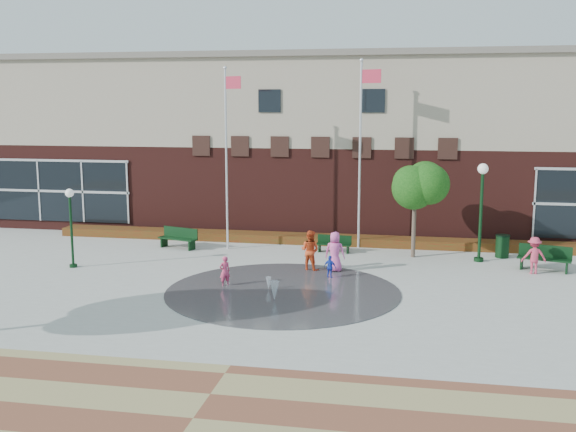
% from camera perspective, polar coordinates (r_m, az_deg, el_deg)
% --- Properties ---
extents(ground, '(120.00, 120.00, 0.00)m').
position_cam_1_polar(ground, '(21.41, -2.00, -8.63)').
color(ground, '#666056').
rests_on(ground, ground).
extents(plaza_concrete, '(46.00, 18.00, 0.01)m').
position_cam_1_polar(plaza_concrete, '(25.16, 0.00, -5.84)').
color(plaza_concrete, '#A8A8A0').
rests_on(plaza_concrete, ground).
extents(paver_band, '(46.00, 6.00, 0.01)m').
position_cam_1_polar(paver_band, '(15.15, -8.04, -16.65)').
color(paver_band, brown).
rests_on(paver_band, ground).
extents(splash_pad, '(8.40, 8.40, 0.01)m').
position_cam_1_polar(splash_pad, '(24.22, -0.44, -6.45)').
color(splash_pad, '#383A3D').
rests_on(splash_pad, ground).
extents(library_building, '(44.40, 10.40, 9.20)m').
position_cam_1_polar(library_building, '(37.65, 3.81, 6.40)').
color(library_building, '#491C18').
rests_on(library_building, ground).
extents(flower_bed, '(26.00, 1.20, 0.40)m').
position_cam_1_polar(flower_bed, '(32.46, 2.48, -2.36)').
color(flower_bed, maroon).
rests_on(flower_bed, ground).
extents(flagpole_left, '(0.90, 0.47, 8.31)m').
position_cam_1_polar(flagpole_left, '(30.69, -5.19, 5.65)').
color(flagpole_left, silver).
rests_on(flagpole_left, ground).
extents(flagpole_right, '(0.99, 0.49, 8.66)m').
position_cam_1_polar(flagpole_right, '(30.98, 6.21, 6.07)').
color(flagpole_right, silver).
rests_on(flagpole_right, ground).
extents(lamp_left, '(0.35, 0.35, 3.27)m').
position_cam_1_polar(lamp_left, '(28.74, -17.91, -0.24)').
color(lamp_left, black).
rests_on(lamp_left, ground).
extents(lamp_right, '(0.44, 0.44, 4.20)m').
position_cam_1_polar(lamp_right, '(29.43, 16.06, 1.21)').
color(lamp_right, black).
rests_on(lamp_right, ground).
extents(bench_left, '(1.99, 1.10, 0.97)m').
position_cam_1_polar(bench_left, '(31.70, -9.29, -2.19)').
color(bench_left, black).
rests_on(bench_left, ground).
extents(bench_mid, '(1.59, 0.57, 0.79)m').
position_cam_1_polar(bench_mid, '(30.51, 3.89, -2.65)').
color(bench_mid, black).
rests_on(bench_mid, ground).
extents(bench_right, '(2.12, 1.10, 1.03)m').
position_cam_1_polar(bench_right, '(29.00, 20.86, -3.74)').
color(bench_right, black).
rests_on(bench_right, ground).
extents(trash_can, '(0.62, 0.62, 1.02)m').
position_cam_1_polar(trash_can, '(30.86, 17.69, -2.45)').
color(trash_can, black).
rests_on(trash_can, ground).
extents(tree_mid, '(2.55, 2.55, 4.31)m').
position_cam_1_polar(tree_mid, '(29.54, 10.70, 2.48)').
color(tree_mid, '#47372D').
rests_on(tree_mid, ground).
extents(water_jet_a, '(0.34, 0.34, 0.67)m').
position_cam_1_polar(water_jet_a, '(23.13, -1.15, -7.23)').
color(water_jet_a, white).
rests_on(water_jet_a, ground).
extents(water_jet_b, '(0.20, 0.20, 0.45)m').
position_cam_1_polar(water_jet_b, '(24.47, -1.66, -6.30)').
color(water_jet_b, white).
rests_on(water_jet_b, ground).
extents(child_splash, '(0.50, 0.48, 1.14)m').
position_cam_1_polar(child_splash, '(24.93, -5.37, -4.69)').
color(child_splash, '#D93C69').
rests_on(child_splash, ground).
extents(adult_red, '(0.95, 0.83, 1.64)m').
position_cam_1_polar(adult_red, '(27.14, 1.87, -2.93)').
color(adult_red, '#D0441B').
rests_on(adult_red, ground).
extents(adult_pink, '(0.84, 0.58, 1.63)m').
position_cam_1_polar(adult_pink, '(26.97, 3.98, -3.05)').
color(adult_pink, '#E457A8').
rests_on(adult_pink, ground).
extents(child_blue, '(0.57, 0.39, 0.90)m').
position_cam_1_polar(child_blue, '(25.99, 3.58, -4.35)').
color(child_blue, '#1D3AC2').
rests_on(child_blue, ground).
extents(person_bench, '(1.02, 0.66, 1.49)m').
position_cam_1_polar(person_bench, '(28.28, 20.11, -3.17)').
color(person_bench, '#C93A57').
rests_on(person_bench, ground).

